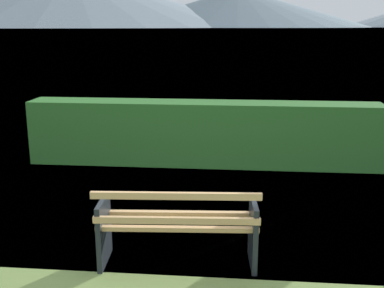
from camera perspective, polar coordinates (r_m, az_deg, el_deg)
The scene contains 5 objects.
ground_plane at distance 4.99m, azimuth -1.66°, elevation -14.07°, with size 1400.00×1400.00×0.00m, color olive.
water_surface at distance 314.08m, azimuth 5.46°, elevation 13.77°, with size 620.00×620.00×0.00m, color slate.
park_bench at distance 4.75m, azimuth -1.74°, elevation -9.91°, with size 1.62×0.67×0.87m.
hedge_row at distance 8.11m, azimuth 1.36°, elevation 1.31°, with size 6.02×0.64×1.09m, color #2D6B28.
distant_hills at distance 563.12m, azimuth 7.01°, elevation 16.87°, with size 893.17×442.86×62.40m.
Camera 1 is at (0.55, -4.35, 2.37)m, focal length 43.85 mm.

